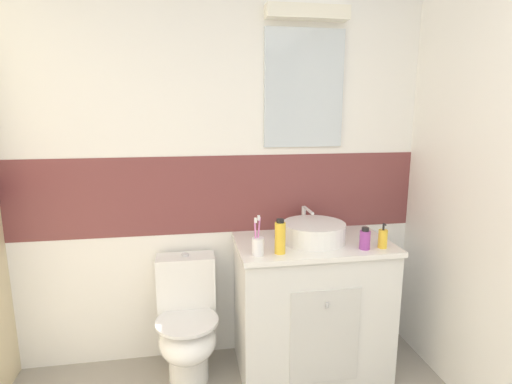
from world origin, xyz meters
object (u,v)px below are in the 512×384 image
Objects in this scene: soap_dispenser at (383,239)px; shampoo_bottle_tall at (280,237)px; sink_basin at (314,231)px; toilet at (187,324)px; toothbrush_cup at (258,245)px; lotion_bottle_short at (365,239)px.

shampoo_bottle_tall reaches higher than soap_dispenser.
shampoo_bottle_tall reaches higher than sink_basin.
shampoo_bottle_tall is at bearing -145.49° from sink_basin.
toothbrush_cup is (0.40, -0.21, 0.56)m from toilet.
sink_basin is at bearing 153.14° from soap_dispenser.
soap_dispenser is 1.16× the size of lotion_bottle_short.
shampoo_bottle_tall reaches higher than toilet.
sink_basin is 2.15× the size of shampoo_bottle_tall.
soap_dispenser is at bearing -26.86° from sink_basin.
shampoo_bottle_tall is at bearing -21.35° from toilet.
lotion_bottle_short is 0.50m from shampoo_bottle_tall.
soap_dispenser reaches higher than lotion_bottle_short.
lotion_bottle_short reaches higher than toilet.
soap_dispenser is (0.36, -0.18, -0.01)m from sink_basin.
sink_basin is 0.30m from shampoo_bottle_tall.
toothbrush_cup is 1.75× the size of lotion_bottle_short.
soap_dispenser is at bearing -10.82° from toilet.
sink_basin is 0.31m from lotion_bottle_short.
shampoo_bottle_tall is at bearing 178.51° from lotion_bottle_short.
sink_basin is at bearing -2.59° from toilet.
sink_basin reaches higher than soap_dispenser.
sink_basin is 1.90× the size of toothbrush_cup.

